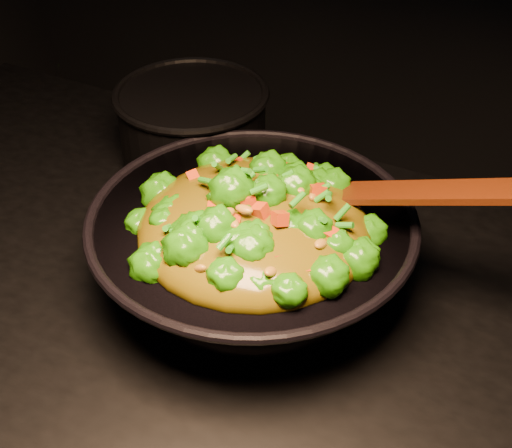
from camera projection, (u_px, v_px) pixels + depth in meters
The scene contains 4 objects.
wok at pixel (252, 253), 0.84m from camera, with size 0.37×0.37×0.10m, color black, non-canonical shape.
stir_fry at pixel (254, 199), 0.76m from camera, with size 0.26×0.26×0.09m, color #267808, non-canonical shape.
spatula at pixel (390, 193), 0.77m from camera, with size 0.28×0.04×0.01m, color #351405.
back_pot at pixel (193, 127), 1.05m from camera, with size 0.21×0.21×0.12m, color black.
Camera 1 is at (0.41, -0.45, 1.50)m, focal length 50.00 mm.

